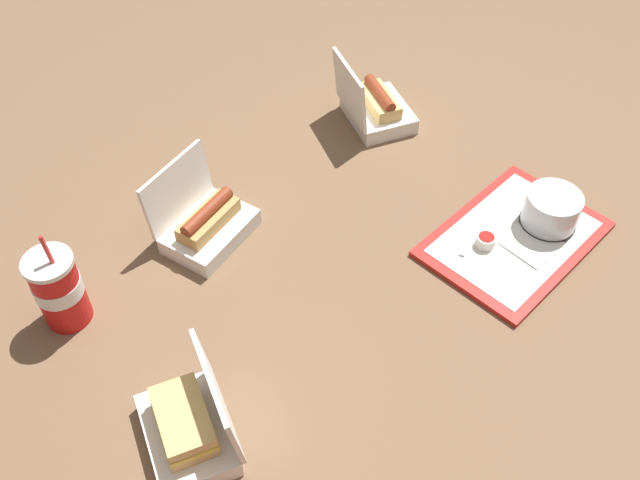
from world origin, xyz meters
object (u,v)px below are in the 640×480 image
(clamshell_hotdog_left, at_px, (375,107))
(soda_cup_right, at_px, (59,289))
(clamshell_hotdog_front, at_px, (206,223))
(food_tray, at_px, (514,239))
(plastic_fork, at_px, (470,237))
(clamshell_sandwich_corner, at_px, (190,426))
(ketchup_cup, at_px, (486,240))
(cake_container, at_px, (551,211))

(clamshell_hotdog_left, bearing_deg, soda_cup_right, -175.66)
(clamshell_hotdog_front, bearing_deg, soda_cup_right, -179.24)
(food_tray, height_order, clamshell_hotdog_left, clamshell_hotdog_left)
(plastic_fork, distance_m, clamshell_sandwich_corner, 0.68)
(ketchup_cup, bearing_deg, soda_cup_right, 151.91)
(soda_cup_right, bearing_deg, ketchup_cup, -28.09)
(cake_container, distance_m, clamshell_hotdog_front, 0.71)
(plastic_fork, bearing_deg, food_tray, -62.58)
(cake_container, bearing_deg, clamshell_hotdog_front, 142.08)
(ketchup_cup, height_order, plastic_fork, ketchup_cup)
(cake_container, distance_m, plastic_fork, 0.18)
(plastic_fork, xyz_separation_m, clamshell_sandwich_corner, (-0.68, -0.00, 0.03))
(clamshell_hotdog_left, bearing_deg, clamshell_sandwich_corner, -152.15)
(clamshell_sandwich_corner, height_order, soda_cup_right, soda_cup_right)
(soda_cup_right, bearing_deg, plastic_fork, -26.39)
(clamshell_hotdog_left, bearing_deg, food_tray, -95.95)
(cake_container, bearing_deg, plastic_fork, 154.20)
(food_tray, height_order, plastic_fork, plastic_fork)
(ketchup_cup, xyz_separation_m, clamshell_hotdog_front, (-0.42, 0.40, 0.01))
(clamshell_hotdog_left, height_order, soda_cup_right, soda_cup_right)
(food_tray, height_order, ketchup_cup, ketchup_cup)
(plastic_fork, height_order, clamshell_hotdog_front, clamshell_hotdog_front)
(clamshell_hotdog_left, bearing_deg, clamshell_hotdog_front, -173.55)
(clamshell_sandwich_corner, relative_size, clamshell_hotdog_front, 0.99)
(plastic_fork, bearing_deg, clamshell_hotdog_front, 113.13)
(clamshell_hotdog_left, distance_m, clamshell_sandwich_corner, 0.91)
(soda_cup_right, bearing_deg, clamshell_sandwich_corner, -83.63)
(plastic_fork, distance_m, clamshell_hotdog_left, 0.44)
(food_tray, distance_m, soda_cup_right, 0.90)
(cake_container, relative_size, clamshell_sandwich_corner, 0.54)
(plastic_fork, bearing_deg, ketchup_cup, -98.30)
(food_tray, xyz_separation_m, clamshell_hotdog_left, (0.05, 0.48, 0.03))
(cake_container, height_order, clamshell_sandwich_corner, clamshell_sandwich_corner)
(plastic_fork, relative_size, soda_cup_right, 0.49)
(ketchup_cup, relative_size, clamshell_sandwich_corner, 0.18)
(food_tray, relative_size, cake_container, 3.35)
(food_tray, xyz_separation_m, clamshell_sandwich_corner, (-0.76, 0.05, 0.04))
(food_tray, bearing_deg, ketchup_cup, 159.00)
(ketchup_cup, bearing_deg, cake_container, -16.47)
(cake_container, height_order, soda_cup_right, soda_cup_right)
(plastic_fork, height_order, soda_cup_right, soda_cup_right)
(food_tray, bearing_deg, clamshell_hotdog_left, 84.05)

